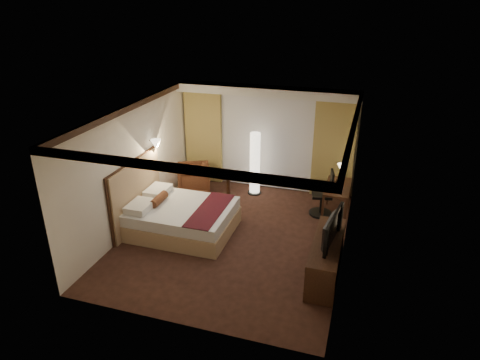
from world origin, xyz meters
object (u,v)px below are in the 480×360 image
(armchair, at_px, (193,177))
(side_table, at_px, (228,185))
(bed, at_px, (183,218))
(floor_lamp, at_px, (255,164))
(television, at_px, (327,225))
(office_chair, at_px, (322,193))
(desk, at_px, (336,201))
(dresser, at_px, (326,258))

(armchair, bearing_deg, side_table, 70.44)
(bed, relative_size, floor_lamp, 1.30)
(floor_lamp, relative_size, television, 1.44)
(television, bearing_deg, office_chair, 16.78)
(desk, bearing_deg, television, -89.51)
(desk, xyz_separation_m, dresser, (0.05, -2.36, -0.02))
(bed, bearing_deg, armchair, 106.55)
(office_chair, bearing_deg, dresser, -91.83)
(dresser, relative_size, television, 1.60)
(side_table, xyz_separation_m, desk, (2.73, -0.28, 0.10))
(floor_lamp, relative_size, desk, 1.44)
(side_table, distance_m, dresser, 3.83)
(armchair, xyz_separation_m, office_chair, (3.31, -0.26, 0.14))
(desk, relative_size, television, 1.00)
(bed, distance_m, floor_lamp, 2.56)
(dresser, bearing_deg, armchair, 145.28)
(side_table, xyz_separation_m, floor_lamp, (0.60, 0.32, 0.54))
(bed, relative_size, side_table, 3.82)
(bed, bearing_deg, desk, 29.17)
(dresser, bearing_deg, side_table, 136.47)
(armchair, height_order, dresser, armchair)
(desk, distance_m, office_chair, 0.39)
(armchair, xyz_separation_m, television, (3.67, -2.57, 0.63))
(armchair, bearing_deg, floor_lamp, 80.51)
(floor_lamp, xyz_separation_m, television, (2.14, -2.96, 0.22))
(television, bearing_deg, floor_lamp, 43.81)
(dresser, bearing_deg, television, 180.00)
(armchair, bearing_deg, desk, 62.70)
(armchair, distance_m, desk, 3.66)
(office_chair, bearing_deg, bed, -160.08)
(bed, xyz_separation_m, office_chair, (2.74, 1.67, 0.24))
(floor_lamp, distance_m, desk, 2.25)
(desk, height_order, dresser, desk)
(side_table, xyz_separation_m, office_chair, (2.39, -0.33, 0.27))
(floor_lamp, bearing_deg, television, -54.09)
(side_table, xyz_separation_m, television, (2.75, -2.64, 0.76))
(side_table, bearing_deg, desk, -5.87)
(office_chair, bearing_deg, armchair, 164.11)
(television, bearing_deg, side_table, 54.07)
(bed, xyz_separation_m, floor_lamp, (0.96, 2.32, 0.51))
(bed, xyz_separation_m, side_table, (0.35, 2.00, -0.03))
(armchair, bearing_deg, television, 31.02)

